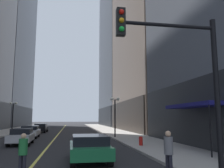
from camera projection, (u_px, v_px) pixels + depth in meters
name	position (u px, v px, depth m)	size (l,w,h in m)	color
ground_plane	(60.00, 132.00, 38.06)	(200.00, 200.00, 0.00)	#262628
sidewalk_left	(6.00, 132.00, 36.71)	(4.50, 78.00, 0.15)	#ADA8A0
sidewalk_right	(111.00, 131.00, 39.44)	(4.50, 78.00, 0.15)	#ADA8A0
lane_centre_stripe	(60.00, 132.00, 38.06)	(0.16, 70.00, 0.01)	#E5D64C
building_left_far	(4.00, 35.00, 63.18)	(12.42, 26.00, 48.78)	#4C515B
building_right_mid	(154.00, 11.00, 43.37)	(11.73, 24.00, 43.67)	gray
building_right_far	(125.00, 48.00, 68.37)	(12.09, 26.00, 44.85)	#4C515B
storefront_awning_right	(194.00, 106.00, 15.50)	(1.60, 5.92, 3.12)	navy
car_green	(89.00, 147.00, 11.94)	(1.96, 4.16, 1.32)	#196038
car_silver	(22.00, 136.00, 19.38)	(1.87, 4.08, 1.32)	#B7B7BC
car_white	(30.00, 131.00, 26.03)	(1.95, 4.58, 1.32)	silver
car_black	(41.00, 128.00, 35.78)	(1.87, 4.40, 1.32)	black
pedestrian_in_grey_suit	(169.00, 150.00, 8.86)	(0.44, 0.44, 1.70)	black
pedestrian_in_green_parka	(23.00, 151.00, 9.11)	(0.44, 0.44, 1.59)	black
traffic_light_near_right	(186.00, 69.00, 7.62)	(3.43, 0.35, 5.65)	black
street_lamp_left_far	(13.00, 110.00, 33.01)	(1.06, 0.36, 4.43)	black
street_lamp_right_mid	(115.00, 108.00, 25.83)	(1.06, 0.36, 4.43)	black
fire_hydrant_right	(141.00, 142.00, 17.65)	(0.28, 0.28, 0.80)	red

